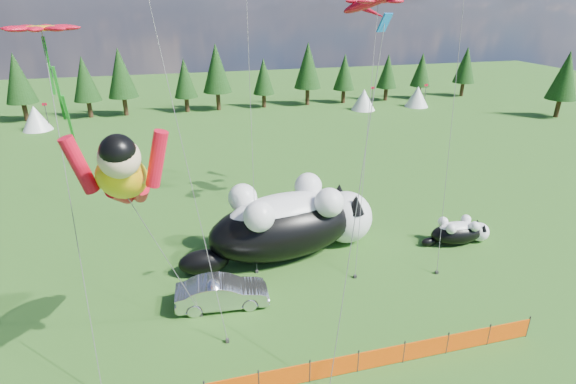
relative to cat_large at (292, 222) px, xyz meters
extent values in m
plane|color=#13370A|center=(-2.91, -6.59, -2.03)|extent=(160.00, 160.00, 0.00)
cylinder|color=#262626|center=(-3.91, -9.59, -1.48)|extent=(0.06, 0.06, 1.10)
cylinder|color=#262626|center=(-1.91, -9.59, -1.48)|extent=(0.06, 0.06, 1.10)
cylinder|color=#262626|center=(0.09, -9.59, -1.48)|extent=(0.06, 0.06, 1.10)
cylinder|color=#262626|center=(2.09, -9.59, -1.48)|extent=(0.06, 0.06, 1.10)
cylinder|color=#262626|center=(4.09, -9.59, -1.48)|extent=(0.06, 0.06, 1.10)
cylinder|color=#262626|center=(6.09, -9.59, -1.48)|extent=(0.06, 0.06, 1.10)
cylinder|color=#262626|center=(8.09, -9.59, -1.48)|extent=(0.06, 0.06, 1.10)
cube|color=#FF4F05|center=(-2.91, -9.59, -1.53)|extent=(2.00, 0.04, 0.90)
cube|color=#FF4F05|center=(-0.91, -9.59, -1.53)|extent=(2.00, 0.04, 0.90)
cube|color=#FF4F05|center=(1.09, -9.59, -1.53)|extent=(2.00, 0.04, 0.90)
cube|color=#FF4F05|center=(3.09, -9.59, -1.53)|extent=(2.00, 0.04, 0.90)
cube|color=#FF4F05|center=(5.09, -9.59, -1.53)|extent=(2.00, 0.04, 0.90)
cube|color=#FF4F05|center=(7.09, -9.59, -1.53)|extent=(2.00, 0.04, 0.90)
ellipsoid|color=black|center=(-0.50, -0.09, -0.26)|extent=(9.41, 5.55, 3.54)
ellipsoid|color=white|center=(-0.50, -0.09, 0.63)|extent=(7.08, 4.03, 2.16)
sphere|color=white|center=(3.56, 0.61, -0.45)|extent=(3.14, 3.14, 3.14)
sphere|color=#ED5C72|center=(4.88, 0.83, -0.45)|extent=(0.44, 0.44, 0.44)
ellipsoid|color=black|center=(-5.15, -0.88, -1.34)|extent=(2.94, 1.82, 1.38)
cone|color=black|center=(3.72, -0.32, 0.80)|extent=(1.10, 1.10, 1.10)
cone|color=black|center=(3.40, 1.54, 0.80)|extent=(1.10, 1.10, 1.10)
sphere|color=white|center=(1.41, 1.54, 1.41)|extent=(1.65, 1.65, 1.65)
sphere|color=white|center=(1.84, -0.98, 1.41)|extent=(1.65, 1.65, 1.65)
sphere|color=white|center=(-2.66, 0.84, 1.41)|extent=(1.65, 1.65, 1.65)
sphere|color=white|center=(-2.23, -1.67, 1.41)|extent=(1.65, 1.65, 1.65)
ellipsoid|color=black|center=(9.96, -1.48, -1.37)|extent=(3.38, 1.73, 1.32)
ellipsoid|color=white|center=(9.96, -1.48, -1.04)|extent=(2.55, 1.24, 0.80)
sphere|color=white|center=(11.50, -1.57, -1.44)|extent=(1.17, 1.17, 1.17)
sphere|color=#ED5C72|center=(11.99, -1.60, -1.44)|extent=(0.16, 0.16, 0.16)
ellipsoid|color=black|center=(8.21, -1.37, -1.77)|extent=(1.05, 0.57, 0.51)
cone|color=black|center=(11.47, -1.92, -0.97)|extent=(0.41, 0.41, 0.41)
cone|color=black|center=(11.52, -1.22, -0.97)|extent=(0.41, 0.41, 0.41)
sphere|color=white|center=(10.79, -1.05, -0.75)|extent=(0.61, 0.61, 0.61)
sphere|color=white|center=(10.74, -2.00, -0.75)|extent=(0.61, 0.61, 0.61)
sphere|color=white|center=(9.26, -0.96, -0.75)|extent=(0.61, 0.61, 0.61)
sphere|color=white|center=(9.20, -1.91, -0.75)|extent=(0.61, 0.61, 0.61)
imported|color=silver|center=(-4.56, -3.94, -1.30)|extent=(4.54, 1.89, 1.46)
cylinder|color=#595959|center=(-6.76, -5.67, 2.11)|extent=(0.03, 0.03, 8.60)
cube|color=#262626|center=(-5.66, -4.49, -1.95)|extent=(0.15, 0.15, 0.16)
cylinder|color=#595959|center=(4.45, 0.63, 4.90)|extent=(0.03, 0.03, 16.22)
cube|color=#262626|center=(2.57, -3.41, -1.95)|extent=(0.15, 0.15, 0.16)
cylinder|color=#595959|center=(-9.84, -6.20, 4.45)|extent=(0.03, 0.03, 13.32)
cube|color=#17801B|center=(-10.09, -4.12, 8.51)|extent=(0.18, 0.18, 3.98)
cylinder|color=#595959|center=(-5.83, -3.67, 6.72)|extent=(0.03, 0.03, 18.28)
cube|color=#262626|center=(-4.70, -6.57, -1.95)|extent=(0.15, 0.15, 0.16)
cylinder|color=#595959|center=(9.00, -0.36, 10.40)|extent=(0.03, 0.03, 26.01)
cube|color=#262626|center=(7.01, -4.18, -1.95)|extent=(0.15, 0.15, 0.16)
cylinder|color=#595959|center=(0.09, -8.46, 4.52)|extent=(0.03, 0.03, 13.58)
cylinder|color=#595959|center=(-2.00, 1.08, 8.41)|extent=(0.03, 0.03, 21.26)
cube|color=#262626|center=(-2.41, -1.59, -1.95)|extent=(0.15, 0.15, 0.16)
camera|label=1|loc=(-6.08, -22.07, 11.66)|focal=28.00mm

